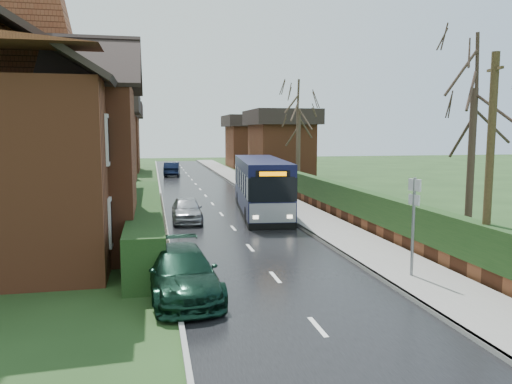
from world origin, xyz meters
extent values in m
plane|color=#2B4D21|center=(0.00, 0.00, 0.00)|extent=(140.00, 140.00, 0.00)
cube|color=black|center=(0.00, 10.00, 0.01)|extent=(6.00, 100.00, 0.02)
cube|color=slate|center=(4.25, 10.00, 0.07)|extent=(2.50, 100.00, 0.14)
cube|color=gray|center=(3.05, 10.00, 0.07)|extent=(0.12, 100.00, 0.14)
cube|color=gray|center=(-3.05, 10.00, 0.05)|extent=(0.12, 100.00, 0.10)
cube|color=#163213|center=(-3.90, 5.00, 0.80)|extent=(1.20, 16.00, 1.60)
cube|color=brown|center=(5.80, 10.00, 0.30)|extent=(0.30, 50.00, 0.60)
cube|color=#163213|center=(5.80, 10.00, 1.20)|extent=(0.60, 50.00, 1.20)
cube|color=brown|center=(-9.00, 5.00, 3.00)|extent=(8.00, 14.00, 6.00)
cube|color=brown|center=(-5.50, 2.00, 3.00)|extent=(2.50, 4.00, 6.00)
cube|color=brown|center=(-8.00, 9.00, 9.20)|extent=(0.90, 1.40, 2.20)
cube|color=silver|center=(-4.95, 0.00, 1.60)|extent=(0.08, 1.20, 1.60)
cube|color=black|center=(-4.92, 0.00, 1.60)|extent=(0.03, 0.95, 1.35)
cube|color=silver|center=(-4.95, 0.00, 4.20)|extent=(0.08, 1.20, 1.60)
cube|color=black|center=(-4.92, 0.00, 4.20)|extent=(0.03, 0.95, 1.35)
cube|color=silver|center=(-4.95, 4.00, 1.60)|extent=(0.08, 1.20, 1.60)
cube|color=black|center=(-4.92, 4.00, 1.60)|extent=(0.03, 0.95, 1.35)
cube|color=silver|center=(-4.95, 4.00, 4.20)|extent=(0.08, 1.20, 1.60)
cube|color=black|center=(-4.92, 4.00, 4.20)|extent=(0.03, 0.95, 1.35)
cube|color=silver|center=(-4.95, 8.00, 1.60)|extent=(0.08, 1.20, 1.60)
cube|color=black|center=(-4.92, 8.00, 1.60)|extent=(0.03, 0.95, 1.35)
cube|color=silver|center=(-4.95, 8.00, 4.20)|extent=(0.08, 1.20, 1.60)
cube|color=black|center=(-4.92, 8.00, 4.20)|extent=(0.03, 0.95, 1.35)
cube|color=silver|center=(-4.95, 10.50, 1.60)|extent=(0.08, 1.20, 1.60)
cube|color=black|center=(-4.92, 10.50, 1.60)|extent=(0.03, 0.95, 1.35)
cube|color=silver|center=(-4.95, 10.50, 4.20)|extent=(0.08, 1.20, 1.60)
cube|color=black|center=(-4.92, 10.50, 4.20)|extent=(0.03, 0.95, 1.35)
cube|color=black|center=(2.20, 10.08, 0.82)|extent=(3.24, 9.96, 1.01)
cube|color=black|center=(2.20, 10.08, 1.86)|extent=(3.26, 9.96, 1.07)
cube|color=black|center=(2.20, 10.08, 2.68)|extent=(3.24, 9.96, 0.59)
cube|color=black|center=(2.20, 10.08, 0.16)|extent=(3.24, 9.96, 0.31)
cube|color=gray|center=(1.69, 5.27, 0.80)|extent=(2.13, 0.34, 0.89)
cube|color=black|center=(1.69, 5.24, 1.87)|extent=(2.00, 0.29, 1.16)
cube|color=black|center=(1.69, 5.24, 2.58)|extent=(1.56, 0.24, 0.31)
cube|color=#FF8C00|center=(1.68, 5.20, 2.58)|extent=(1.22, 0.17, 0.20)
cube|color=black|center=(1.69, 5.26, 0.20)|extent=(2.18, 0.37, 0.27)
cube|color=#FFF2CC|center=(0.91, 5.29, 0.62)|extent=(0.25, 0.08, 0.16)
cube|color=#FFF2CC|center=(2.46, 5.13, 0.62)|extent=(0.25, 0.08, 0.16)
cylinder|color=black|center=(0.87, 7.08, 0.43)|extent=(0.34, 0.87, 0.85)
cylinder|color=black|center=(2.87, 6.86, 0.43)|extent=(0.34, 0.87, 0.85)
cylinder|color=black|center=(1.53, 13.30, 0.43)|extent=(0.34, 0.87, 0.85)
cylinder|color=black|center=(3.53, 13.09, 0.43)|extent=(0.34, 0.87, 0.85)
imported|color=#B0B0B5|center=(-1.98, 8.26, 0.62)|extent=(1.54, 3.66, 1.24)
imported|color=black|center=(-2.90, -3.07, 0.65)|extent=(2.16, 4.59, 1.29)
imported|color=black|center=(-1.62, 34.53, 0.70)|extent=(1.86, 4.36, 1.40)
cylinder|color=slate|center=(4.00, -3.00, 1.55)|extent=(0.09, 0.09, 3.11)
cube|color=silver|center=(4.00, -3.00, 2.89)|extent=(0.18, 0.47, 0.36)
cube|color=silver|center=(4.00, -3.00, 2.44)|extent=(0.16, 0.42, 0.31)
cylinder|color=#322816|center=(5.80, -3.91, 3.33)|extent=(0.23, 0.23, 6.66)
cube|color=#322816|center=(5.80, -3.91, 6.19)|extent=(0.25, 0.85, 0.08)
cylinder|color=#31241D|center=(9.00, 1.49, 3.09)|extent=(0.30, 0.30, 6.17)
cylinder|color=#3C2E23|center=(7.15, 19.59, 3.07)|extent=(0.33, 0.33, 6.14)
camera|label=1|loc=(-3.62, -16.41, 4.46)|focal=35.00mm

